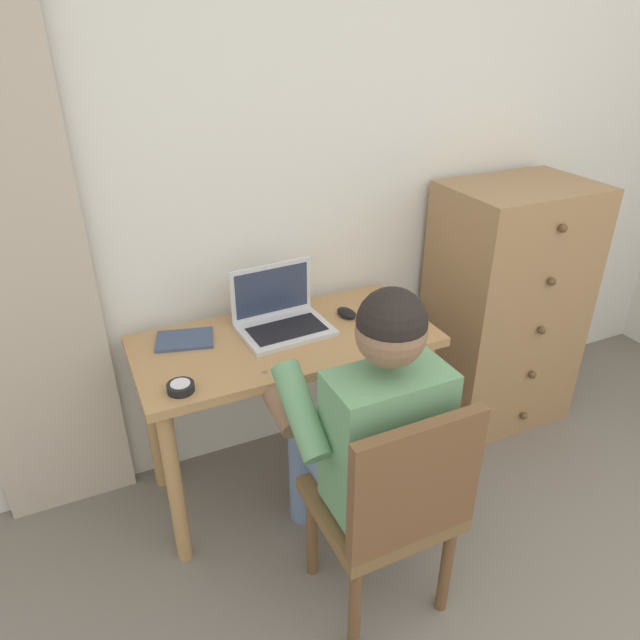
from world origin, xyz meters
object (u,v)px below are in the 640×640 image
Objects in this scene: person_seated at (366,423)px; computer_mouse at (347,313)px; desk at (286,364)px; dresser at (504,307)px; laptop at (281,316)px; coffee_mug at (409,317)px; desk_clock at (181,387)px; notebook_pad at (185,340)px; chair at (392,504)px.

computer_mouse is at bearing 68.88° from person_seated.
computer_mouse reaches higher than desk.
laptop is (-1.12, 0.02, 0.19)m from dresser.
dresser is at bearing -12.11° from computer_mouse.
coffee_mug is (0.45, -0.21, -0.00)m from laptop.
desk_clock is 0.33m from notebook_pad.
chair is 0.73× the size of person_seated.
computer_mouse reaches higher than notebook_pad.
desk_clock is (-0.45, -0.26, -0.04)m from laptop.
chair is 0.97m from notebook_pad.
computer_mouse is (0.22, 0.57, 0.08)m from person_seated.
person_seated reaches higher than dresser.
notebook_pad is (-0.42, 0.83, 0.25)m from chair.
person_seated is at bearing -84.80° from laptop.
computer_mouse is at bearing 18.25° from desk_clock.
laptop is 0.38m from notebook_pad.
person_seated is 0.61m from laptop.
coffee_mug is at bearing -58.69° from computer_mouse.
person_seated reaches higher than desk.
person_seated is at bearing -123.12° from computer_mouse.
chair is at bearing -48.39° from notebook_pad.
coffee_mug is at bearing -164.45° from dresser.
desk is at bearing -177.38° from dresser.
coffee_mug reaches higher than computer_mouse.
desk_clock is at bearing -149.88° from laptop.
desk_clock is at bearing 134.75° from chair.
laptop is at bearing 80.19° from desk.
person_seated reaches higher than computer_mouse.
notebook_pad is at bearing 159.90° from desk.
notebook_pad is (0.09, 0.32, -0.01)m from desk_clock.
chair is 7.18× the size of coffee_mug.
laptop reaches higher than chair.
dresser is at bearing 11.58° from notebook_pad.
notebook_pad reaches higher than desk.
laptop is at bearing 6.25° from notebook_pad.
notebook_pad is (-0.37, 0.05, -0.05)m from laptop.
chair is at bearing -89.59° from person_seated.
desk is at bearing 164.02° from coffee_mug.
dresser is (1.13, 0.05, -0.02)m from desk.
chair is at bearing -45.25° from desk_clock.
computer_mouse is 0.83× the size of coffee_mug.
desk is 0.19m from laptop.
dresser is 1.60m from desk_clock.
chair is (-1.06, -0.75, -0.11)m from dresser.
desk is 0.32m from computer_mouse.
chair is at bearing -118.26° from computer_mouse.
laptop is at bearing 163.27° from computer_mouse.
chair is at bearing -85.92° from laptop.
laptop is 0.28m from computer_mouse.
dresser reaches higher than desk_clock.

